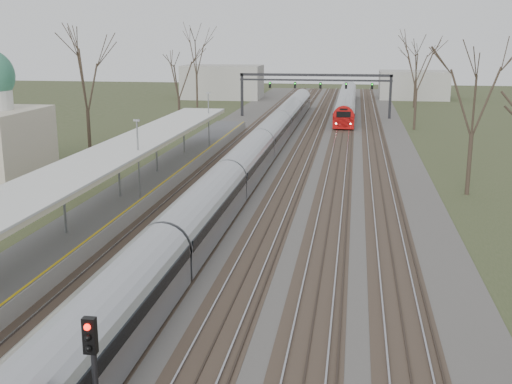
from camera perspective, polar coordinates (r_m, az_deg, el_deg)
track_bed at (r=60.80m, az=3.38°, el=3.19°), size 24.00×160.00×0.22m
platform at (r=45.84m, az=-10.43°, el=0.04°), size 3.50×69.00×1.00m
canopy at (r=41.00m, az=-12.69°, el=3.22°), size 4.10×50.00×3.11m
signal_gantry at (r=89.90m, az=5.31°, el=9.69°), size 21.00×0.59×6.08m
tree_west_far at (r=57.36m, az=-14.93°, el=10.13°), size 5.50×5.50×11.33m
tree_east_far at (r=47.39m, az=18.87°, el=8.31°), size 5.00×5.00×10.30m
train_near at (r=57.78m, az=0.36°, el=4.08°), size 2.62×90.21×3.05m
train_far at (r=99.74m, az=8.06°, el=8.03°), size 2.62×45.21×3.05m
signal_post at (r=18.04m, az=-14.28°, el=-14.65°), size 0.35×0.45×4.10m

